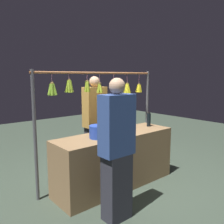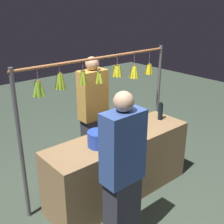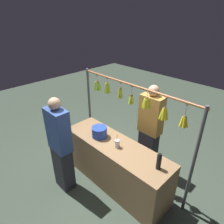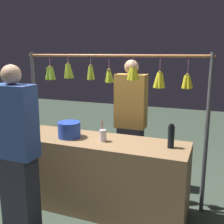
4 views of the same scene
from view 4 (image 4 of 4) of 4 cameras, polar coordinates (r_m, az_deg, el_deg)
ground_plane at (r=3.32m, az=-2.53°, el=-19.15°), size 12.00×12.00×0.00m
market_counter at (r=3.13m, az=-2.60°, el=-12.84°), size 1.91×0.58×0.81m
display_rack at (r=3.19m, az=-0.39°, el=4.24°), size 2.22×0.13×1.73m
water_bottle at (r=2.77m, az=12.17°, el=-5.00°), size 0.06×0.06×0.24m
blue_bucket at (r=3.08m, az=-8.87°, el=-3.65°), size 0.25×0.25×0.17m
drink_cup at (r=2.91m, az=-1.88°, el=-4.89°), size 0.08×0.08×0.22m
vendor_person at (r=3.57m, az=3.88°, el=-2.66°), size 0.39×0.21×1.64m
customer_person at (r=2.74m, az=-19.07°, el=-8.17°), size 0.39×0.21×1.63m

